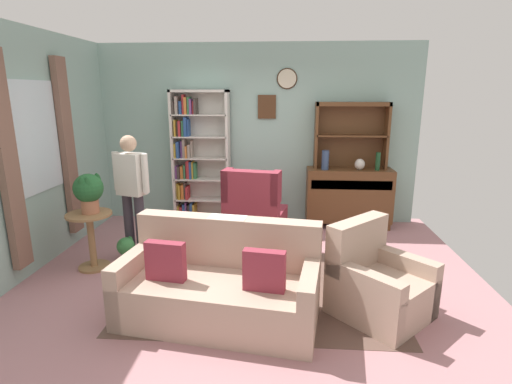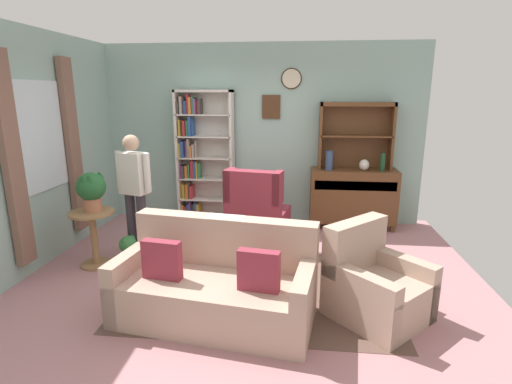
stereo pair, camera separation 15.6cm
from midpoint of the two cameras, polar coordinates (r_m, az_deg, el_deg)
ground_plane at (r=4.69m, az=-2.40°, el=-12.04°), size 5.40×4.60×0.02m
wall_back at (r=6.36m, az=-0.35°, el=8.30°), size 5.00×0.09×2.80m
wall_left at (r=5.22m, az=-31.33°, el=4.83°), size 0.16×4.20×2.80m
area_rug at (r=4.40m, az=-0.18°, el=-13.69°), size 2.75×2.00×0.01m
bookshelf at (r=6.37m, az=-9.33°, el=5.01°), size 0.90×0.30×2.10m
sideboard at (r=6.30m, az=12.51°, el=-0.39°), size 1.30×0.45×0.92m
sideboard_hutch at (r=6.24m, az=12.89°, el=9.25°), size 1.10×0.26×1.00m
vase_tall at (r=6.06m, az=9.25°, el=4.58°), size 0.11×0.11×0.29m
vase_round at (r=6.16m, az=14.05°, el=3.90°), size 0.15×0.15×0.17m
bottle_wine at (r=6.18m, az=16.49°, el=4.26°), size 0.07×0.07×0.27m
couch_floral at (r=3.79m, az=-6.38°, el=-13.40°), size 1.90×1.10×0.90m
armchair_floral at (r=3.99m, az=16.02°, el=-12.82°), size 1.08×1.08×0.88m
wingback_chair at (r=5.60m, az=-1.01°, el=-3.24°), size 0.91×0.93×1.05m
plant_stand at (r=5.13m, az=-23.53°, el=-5.66°), size 0.52×0.52×0.69m
potted_plant_large at (r=4.98m, az=-23.84°, el=0.22°), size 0.34×0.34×0.47m
potted_plant_small at (r=5.27m, az=-19.06°, el=-7.55°), size 0.22×0.22×0.31m
person_reading at (r=5.18m, az=-18.33°, el=0.59°), size 0.52×0.30×1.56m
coffee_table at (r=4.38m, az=-2.92°, el=-8.78°), size 0.80×0.50×0.42m
book_stack at (r=4.32m, az=-3.19°, el=-7.67°), size 0.21×0.15×0.07m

